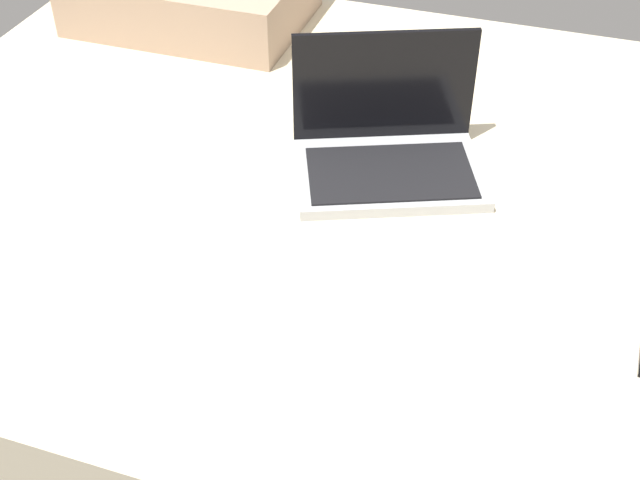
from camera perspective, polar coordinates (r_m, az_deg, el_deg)
bed_mattress at (r=159.54cm, az=1.41°, el=2.01°), size 180.00×140.00×18.00cm
laptop at (r=152.95cm, az=4.57°, el=6.21°), size 39.29×33.89×23.00cm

